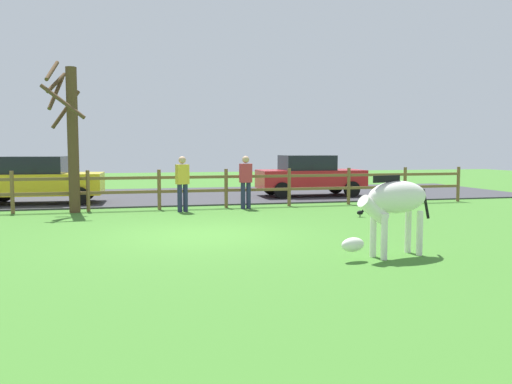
{
  "coord_description": "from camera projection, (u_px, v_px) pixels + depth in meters",
  "views": [
    {
      "loc": [
        -1.47,
        -11.13,
        1.87
      ],
      "look_at": [
        1.42,
        0.77,
        0.84
      ],
      "focal_mm": 36.58,
      "sensor_mm": 36.0,
      "label": 1
    }
  ],
  "objects": [
    {
      "name": "parking_asphalt",
      "position": [
        169.0,
        196.0,
        20.29
      ],
      "size": [
        28.0,
        7.4,
        0.05
      ],
      "primitive_type": "cube",
      "color": "#38383D",
      "rests_on": "ground_plane"
    },
    {
      "name": "zebra",
      "position": [
        393.0,
        203.0,
        8.95
      ],
      "size": [
        1.91,
        0.76,
        1.41
      ],
      "color": "white",
      "rests_on": "ground_plane"
    },
    {
      "name": "parked_car_yellow",
      "position": [
        38.0,
        180.0,
        17.18
      ],
      "size": [
        4.08,
        2.03,
        1.56
      ],
      "color": "yellow",
      "rests_on": "parking_asphalt"
    },
    {
      "name": "ground_plane",
      "position": [
        201.0,
        235.0,
        11.28
      ],
      "size": [
        60.0,
        60.0,
        0.0
      ],
      "primitive_type": "plane",
      "color": "#3D7528"
    },
    {
      "name": "bare_tree",
      "position": [
        71.0,
        133.0,
        15.06
      ],
      "size": [
        1.25,
        1.48,
        4.45
      ],
      "color": "#513A23",
      "rests_on": "ground_plane"
    },
    {
      "name": "visitor_left_of_tree",
      "position": [
        182.0,
        181.0,
        15.33
      ],
      "size": [
        0.41,
        0.31,
        1.64
      ],
      "color": "#232847",
      "rests_on": "ground_plane"
    },
    {
      "name": "parked_car_red",
      "position": [
        309.0,
        175.0,
        19.94
      ],
      "size": [
        4.04,
        1.96,
        1.56
      ],
      "color": "red",
      "rests_on": "parking_asphalt"
    },
    {
      "name": "crow_on_grass",
      "position": [
        360.0,
        212.0,
        14.21
      ],
      "size": [
        0.21,
        0.1,
        0.2
      ],
      "color": "black",
      "rests_on": "ground_plane"
    },
    {
      "name": "visitor_right_of_tree",
      "position": [
        246.0,
        180.0,
        16.1
      ],
      "size": [
        0.38,
        0.25,
        1.64
      ],
      "color": "#232847",
      "rests_on": "ground_plane"
    },
    {
      "name": "paddock_fence",
      "position": [
        159.0,
        187.0,
        15.92
      ],
      "size": [
        20.91,
        0.11,
        1.23
      ],
      "color": "brown",
      "rests_on": "ground_plane"
    }
  ]
}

